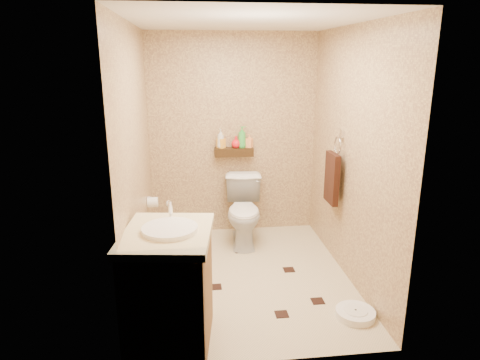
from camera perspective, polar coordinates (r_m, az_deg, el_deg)
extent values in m
plane|color=beige|center=(4.38, 0.86, -12.72)|extent=(2.50, 2.50, 0.00)
cube|color=tan|center=(5.16, -0.91, 5.91)|extent=(2.00, 0.04, 2.40)
cube|color=tan|center=(2.76, 4.37, -3.13)|extent=(2.00, 0.04, 2.40)
cube|color=tan|center=(3.94, -13.64, 2.30)|extent=(0.04, 2.50, 2.40)
cube|color=tan|center=(4.19, 14.63, 3.04)|extent=(0.04, 2.50, 2.40)
cube|color=silver|center=(3.85, 1.02, 20.42)|extent=(2.00, 2.50, 0.02)
cube|color=#37220F|center=(5.12, -0.81, 3.77)|extent=(0.46, 0.14, 0.10)
cube|color=black|center=(4.20, -3.25, -14.04)|extent=(0.11, 0.11, 0.01)
cube|color=black|center=(4.52, 6.54, -11.80)|extent=(0.11, 0.11, 0.01)
cube|color=black|center=(3.82, 5.57, -17.38)|extent=(0.11, 0.11, 0.01)
cube|color=black|center=(4.84, -7.41, -9.88)|extent=(0.11, 0.11, 0.01)
cube|color=black|center=(4.04, 10.31, -15.58)|extent=(0.11, 0.11, 0.01)
cube|color=black|center=(4.89, -0.04, -9.42)|extent=(0.11, 0.11, 0.01)
imported|color=white|center=(4.98, 0.55, -4.20)|extent=(0.50, 0.79, 0.77)
cube|color=brown|center=(3.31, -9.34, -14.53)|extent=(0.66, 0.77, 0.86)
cube|color=beige|center=(3.11, -9.72, -7.22)|extent=(0.71, 0.82, 0.06)
cylinder|color=white|center=(3.09, -9.33, -6.65)|extent=(0.40, 0.40, 0.06)
cylinder|color=silver|center=(3.29, -9.22, -3.88)|extent=(0.03, 0.03, 0.13)
cylinder|color=white|center=(3.89, 15.13, -16.82)|extent=(0.44, 0.44, 0.06)
cylinder|color=white|center=(3.87, 15.17, -16.41)|extent=(0.20, 0.20, 0.01)
cylinder|color=#175D59|center=(5.26, -9.24, -7.10)|extent=(0.11, 0.11, 0.12)
cylinder|color=white|center=(5.17, -9.35, -4.82)|extent=(0.02, 0.02, 0.35)
sphere|color=white|center=(5.12, -9.43, -3.11)|extent=(0.08, 0.08, 0.08)
cube|color=silver|center=(4.38, 13.44, 6.06)|extent=(0.03, 0.06, 0.08)
torus|color=silver|center=(4.39, 12.91, 4.52)|extent=(0.02, 0.19, 0.19)
cube|color=black|center=(4.46, 12.16, 0.23)|extent=(0.06, 0.30, 0.52)
cylinder|color=white|center=(4.72, -11.56, -2.91)|extent=(0.11, 0.11, 0.11)
cylinder|color=silver|center=(4.71, -12.09, -2.23)|extent=(0.04, 0.02, 0.02)
imported|color=silver|center=(5.07, -2.59, 5.55)|extent=(0.12, 0.12, 0.23)
imported|color=yellow|center=(5.08, -2.53, 5.23)|extent=(0.11, 0.11, 0.17)
imported|color=red|center=(5.10, -0.53, 5.10)|extent=(0.15, 0.15, 0.14)
imported|color=green|center=(5.09, 0.26, 5.75)|extent=(0.10, 0.10, 0.26)
imported|color=#FF9A54|center=(5.11, 1.24, 5.25)|extent=(0.10, 0.10, 0.16)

